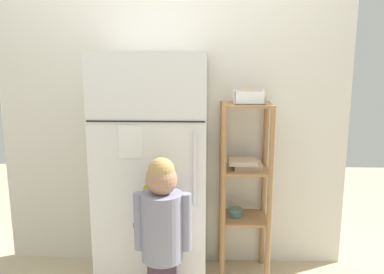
{
  "coord_description": "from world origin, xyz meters",
  "views": [
    {
      "loc": [
        0.24,
        -2.48,
        1.52
      ],
      "look_at": [
        0.15,
        0.02,
        1.02
      ],
      "focal_mm": 36.93,
      "sensor_mm": 36.0,
      "label": 1
    }
  ],
  "objects_px": {
    "pantry_shelf_unit": "(244,179)",
    "fruit_bin": "(249,98)",
    "refrigerator": "(153,173)",
    "child_standing": "(163,226)"
  },
  "relations": [
    {
      "from": "refrigerator",
      "to": "pantry_shelf_unit",
      "type": "bearing_deg",
      "value": 11.33
    },
    {
      "from": "pantry_shelf_unit",
      "to": "fruit_bin",
      "type": "relative_size",
      "value": 6.32
    },
    {
      "from": "refrigerator",
      "to": "fruit_bin",
      "type": "bearing_deg",
      "value": 10.59
    },
    {
      "from": "refrigerator",
      "to": "fruit_bin",
      "type": "xyz_separation_m",
      "value": [
        0.63,
        0.12,
        0.49
      ]
    },
    {
      "from": "fruit_bin",
      "to": "refrigerator",
      "type": "bearing_deg",
      "value": -169.41
    },
    {
      "from": "pantry_shelf_unit",
      "to": "fruit_bin",
      "type": "distance_m",
      "value": 0.56
    },
    {
      "from": "pantry_shelf_unit",
      "to": "fruit_bin",
      "type": "bearing_deg",
      "value": -20.18
    },
    {
      "from": "child_standing",
      "to": "refrigerator",
      "type": "bearing_deg",
      "value": 103.82
    },
    {
      "from": "refrigerator",
      "to": "fruit_bin",
      "type": "relative_size",
      "value": 8.0
    },
    {
      "from": "pantry_shelf_unit",
      "to": "fruit_bin",
      "type": "height_order",
      "value": "fruit_bin"
    }
  ]
}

